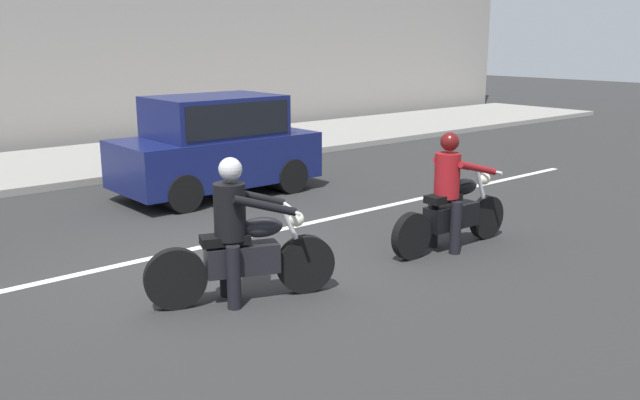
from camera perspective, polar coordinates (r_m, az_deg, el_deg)
name	(u,v)px	position (r m, az deg, el deg)	size (l,w,h in m)	color
ground_plane	(214,269)	(8.60, -8.86, -5.76)	(80.00, 80.00, 0.00)	#292929
sidewalk_slab	(14,170)	(15.78, -24.29, 2.27)	(40.00, 4.40, 0.14)	gray
lane_marking_stripe	(196,248)	(9.46, -10.34, -3.99)	(18.00, 0.14, 0.01)	silver
motorcycle_with_rider_black_leather	(240,244)	(7.37, -6.69, -3.64)	(2.01, 0.96, 1.59)	black
motorcycle_with_rider_crimson	(451,202)	(9.32, 10.95, -0.14)	(2.15, 0.70, 1.60)	black
parked_hatchback_navy	(216,144)	(12.46, -8.75, 4.63)	(3.61, 1.76, 1.80)	#11194C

